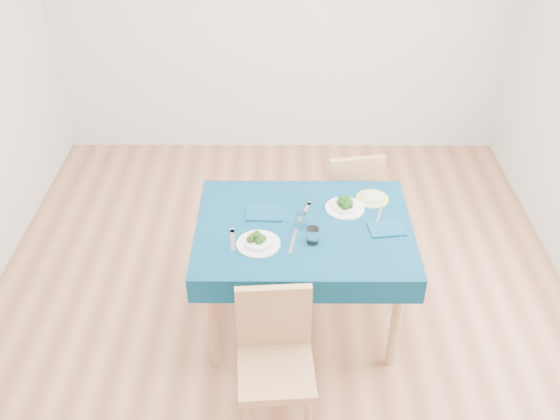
{
  "coord_description": "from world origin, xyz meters",
  "views": [
    {
      "loc": [
        0.01,
        -2.97,
        2.99
      ],
      "look_at": [
        0.0,
        0.0,
        0.85
      ],
      "focal_mm": 40.0,
      "sensor_mm": 36.0,
      "label": 1
    }
  ],
  "objects_px": {
    "table": "(303,274)",
    "bowl_near": "(258,240)",
    "side_plate": "(372,199)",
    "chair_near": "(276,363)",
    "bowl_far": "(345,204)",
    "chair_far": "(348,190)"
  },
  "relations": [
    {
      "from": "table",
      "to": "side_plate",
      "type": "xyz_separation_m",
      "value": [
        0.43,
        0.28,
        0.38
      ]
    },
    {
      "from": "side_plate",
      "to": "chair_far",
      "type": "bearing_deg",
      "value": 99.55
    },
    {
      "from": "chair_far",
      "to": "side_plate",
      "type": "height_order",
      "value": "chair_far"
    },
    {
      "from": "table",
      "to": "bowl_far",
      "type": "height_order",
      "value": "bowl_far"
    },
    {
      "from": "chair_far",
      "to": "bowl_far",
      "type": "relative_size",
      "value": 3.97
    },
    {
      "from": "table",
      "to": "chair_near",
      "type": "xyz_separation_m",
      "value": [
        -0.16,
        -0.81,
        0.11
      ]
    },
    {
      "from": "chair_far",
      "to": "bowl_near",
      "type": "relative_size",
      "value": 3.82
    },
    {
      "from": "chair_near",
      "to": "side_plate",
      "type": "relative_size",
      "value": 4.8
    },
    {
      "from": "table",
      "to": "bowl_near",
      "type": "bearing_deg",
      "value": -145.78
    },
    {
      "from": "table",
      "to": "bowl_far",
      "type": "bearing_deg",
      "value": 34.06
    },
    {
      "from": "chair_near",
      "to": "chair_far",
      "type": "distance_m",
      "value": 1.68
    },
    {
      "from": "side_plate",
      "to": "chair_near",
      "type": "bearing_deg",
      "value": -118.76
    },
    {
      "from": "chair_near",
      "to": "side_plate",
      "type": "xyz_separation_m",
      "value": [
        0.6,
        1.08,
        0.27
      ]
    },
    {
      "from": "table",
      "to": "side_plate",
      "type": "distance_m",
      "value": 0.64
    },
    {
      "from": "table",
      "to": "side_plate",
      "type": "bearing_deg",
      "value": 32.33
    },
    {
      "from": "bowl_near",
      "to": "bowl_far",
      "type": "xyz_separation_m",
      "value": [
        0.52,
        0.35,
        -0.0
      ]
    },
    {
      "from": "chair_far",
      "to": "side_plate",
      "type": "bearing_deg",
      "value": 90.56
    },
    {
      "from": "bowl_far",
      "to": "side_plate",
      "type": "xyz_separation_m",
      "value": [
        0.18,
        0.1,
        -0.03
      ]
    },
    {
      "from": "chair_far",
      "to": "bowl_near",
      "type": "distance_m",
      "value": 1.19
    },
    {
      "from": "bowl_far",
      "to": "chair_far",
      "type": "bearing_deg",
      "value": 81.54
    },
    {
      "from": "chair_near",
      "to": "bowl_far",
      "type": "distance_m",
      "value": 1.11
    },
    {
      "from": "chair_far",
      "to": "bowl_near",
      "type": "bearing_deg",
      "value": 48.89
    }
  ]
}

